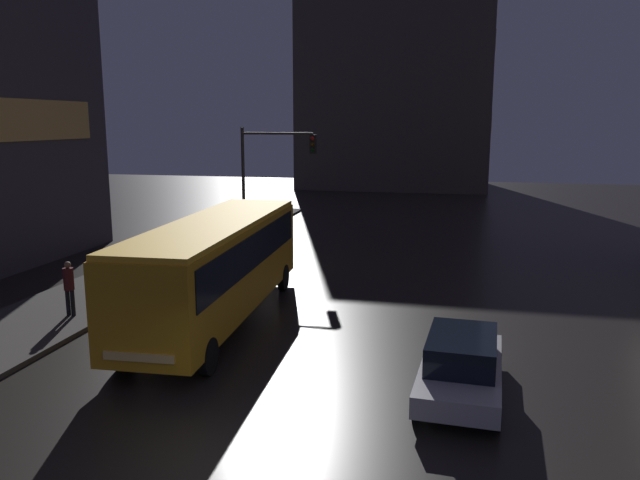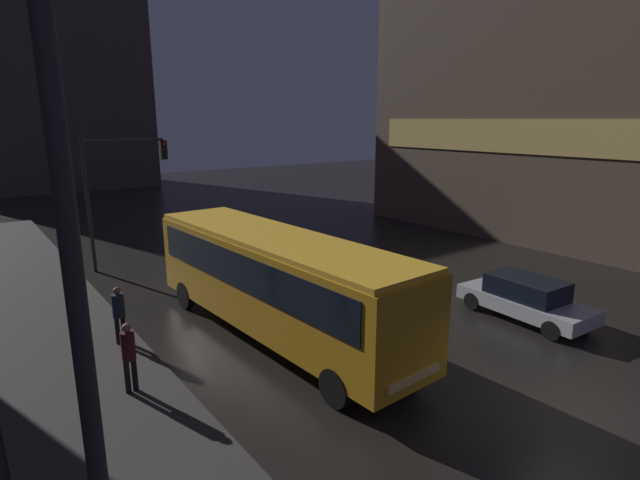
# 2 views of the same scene
# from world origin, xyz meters

# --- Properties ---
(ground_plane) EXTENTS (120.00, 120.00, 0.00)m
(ground_plane) POSITION_xyz_m (0.00, 0.00, 0.00)
(ground_plane) COLOR black
(sidewalk_left) EXTENTS (4.00, 48.00, 0.15)m
(sidewalk_left) POSITION_xyz_m (-9.00, 10.00, 0.07)
(sidewalk_left) COLOR #3D3A38
(sidewalk_left) RESTS_ON ground
(building_far_backdrop) EXTENTS (18.07, 12.00, 19.49)m
(building_far_backdrop) POSITION_xyz_m (-2.21, 53.37, 9.75)
(building_far_backdrop) COLOR #383333
(building_far_backdrop) RESTS_ON ground
(bus_near) EXTENTS (3.11, 11.41, 3.37)m
(bus_near) POSITION_xyz_m (-3.33, 8.27, 2.08)
(bus_near) COLOR orange
(bus_near) RESTS_ON ground
(car_taxi) EXTENTS (2.12, 4.64, 1.48)m
(car_taxi) POSITION_xyz_m (4.45, 4.36, 0.76)
(car_taxi) COLOR #B7B7BC
(car_taxi) RESTS_ON ground
(pedestrian_near) EXTENTS (0.37, 0.37, 1.84)m
(pedestrian_near) POSITION_xyz_m (-8.17, 7.39, 1.22)
(pedestrian_near) COLOR black
(pedestrian_near) RESTS_ON sidewalk_left
(pedestrian_mid) EXTENTS (0.46, 0.46, 1.80)m
(pedestrian_mid) POSITION_xyz_m (-7.58, 10.46, 1.21)
(pedestrian_mid) COLOR black
(pedestrian_mid) RESTS_ON sidewalk_left
(traffic_light_main) EXTENTS (3.81, 0.35, 6.21)m
(traffic_light_main) POSITION_xyz_m (-4.97, 19.28, 4.24)
(traffic_light_main) COLOR #2D2D2D
(traffic_light_main) RESTS_ON ground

